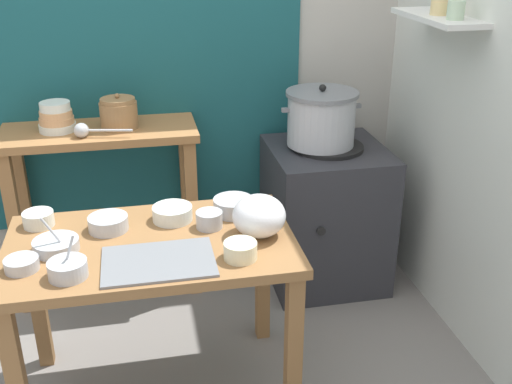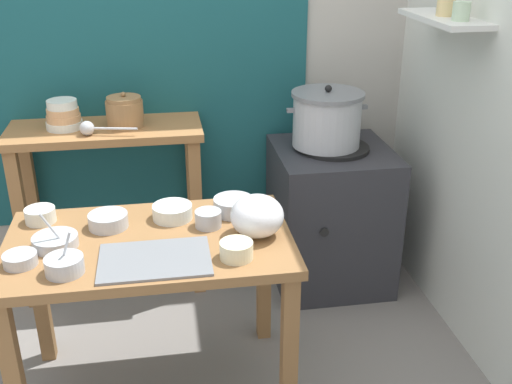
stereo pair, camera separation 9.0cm
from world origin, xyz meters
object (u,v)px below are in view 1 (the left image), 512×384
Objects in this scene: ladle at (84,130)px; prep_bowl_0 at (68,268)px; prep_bowl_8 at (22,264)px; prep_bowl_1 at (233,206)px; steamer_pot at (321,118)px; plastic_bag at (259,216)px; back_shelf_table at (103,171)px; prep_bowl_2 at (56,245)px; prep_table at (152,266)px; prep_bowl_3 at (38,218)px; serving_tray at (159,262)px; clay_pot at (119,113)px; prep_bowl_4 at (108,223)px; stove_block at (325,214)px; prep_bowl_7 at (209,219)px; prep_bowl_5 at (172,213)px; prep_bowl_6 at (240,250)px; bowl_stack_enamel at (56,118)px.

prep_bowl_0 is at bearing -91.42° from ladle.
prep_bowl_1 is at bearing 20.31° from prep_bowl_8.
steamer_pot is 2.00× the size of plastic_bag.
back_shelf_table is 5.69× the size of prep_bowl_2.
prep_bowl_3 reaches higher than prep_table.
prep_bowl_1 reaches higher than serving_tray.
prep_bowl_3 is (-0.33, -0.66, -0.22)m from clay_pot.
prep_bowl_4 is (0.11, -0.63, -0.18)m from ladle.
stove_block is 0.54m from steamer_pot.
prep_bowl_2 reaches higher than stove_block.
stove_block is 4.66× the size of prep_bowl_1.
prep_table is at bearing 97.13° from serving_tray.
prep_bowl_3 is 0.78× the size of prep_bowl_4.
stove_block is 1.35m from serving_tray.
steamer_pot reaches higher than ladle.
serving_tray is 3.29× the size of prep_bowl_3.
clay_pot reaches higher than prep_bowl_0.
back_shelf_table is 8.05× the size of prep_bowl_8.
prep_bowl_8 is (-1.40, -0.87, 0.36)m from stove_block.
steamer_pot is 2.46× the size of prep_bowl_2.
ladle is 0.92m from prep_bowl_8.
ladle is at bearing 125.85° from prep_bowl_7.
prep_bowl_2 is 1.04× the size of prep_bowl_5.
prep_bowl_7 is at bearing -8.43° from prep_bowl_4.
prep_bowl_1 is 1.38× the size of prep_bowl_3.
clay_pot is 0.86m from prep_bowl_1.
prep_bowl_1 is 1.38× the size of prep_bowl_6.
stove_block is 1.32m from prep_bowl_4.
steamer_pot is at bearing -5.65° from back_shelf_table.
serving_tray is 0.34m from prep_bowl_5.
prep_bowl_1 reaches higher than prep_bowl_6.
ladle reaches higher than prep_bowl_4.
prep_bowl_3 is (-0.45, 0.39, 0.03)m from serving_tray.
back_shelf_table is 0.70m from prep_bowl_3.
bowl_stack_enamel is at bearing 86.88° from prep_bowl_8.
prep_bowl_5 is at bearing -67.10° from back_shelf_table.
prep_bowl_2 reaches higher than prep_bowl_1.
stove_block is at bearing 29.31° from prep_bowl_4.
prep_bowl_3 is at bearing -109.03° from back_shelf_table.
prep_bowl_4 is at bearing 145.43° from prep_bowl_6.
bowl_stack_enamel is at bearing 173.93° from stove_block.
prep_bowl_4 is (-0.06, -0.75, -0.22)m from clay_pot.
prep_bowl_6 reaches higher than prep_bowl_4.
stove_block is at bearing 31.89° from prep_bowl_8.
prep_bowl_3 reaches higher than prep_bowl_8.
bowl_stack_enamel is (-0.19, 0.01, 0.29)m from back_shelf_table.
ladle is (-0.06, -0.12, 0.26)m from back_shelf_table.
prep_bowl_2 reaches higher than prep_bowl_8.
prep_bowl_4 is at bearing 164.13° from plastic_bag.
prep_table is at bearing -70.94° from ladle.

